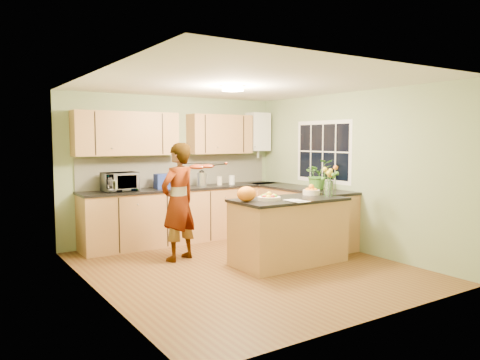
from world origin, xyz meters
TOP-DOWN VIEW (x-y plane):
  - floor at (0.00, 0.00)m, footprint 4.50×4.50m
  - ceiling at (0.00, 0.00)m, footprint 4.00×4.50m
  - wall_back at (0.00, 2.25)m, footprint 4.00×0.02m
  - wall_front at (0.00, -2.25)m, footprint 4.00×0.02m
  - wall_left at (-2.00, 0.00)m, footprint 0.02×4.50m
  - wall_right at (2.00, 0.00)m, footprint 0.02×4.50m
  - back_counter at (0.10, 1.95)m, footprint 3.64×0.62m
  - right_counter at (1.70, 0.85)m, footprint 0.62×2.24m
  - splashback at (0.10, 2.23)m, footprint 3.60×0.02m
  - upper_cabinets at (-0.18, 2.08)m, footprint 3.20×0.34m
  - boiler at (1.70, 2.09)m, footprint 0.40×0.30m
  - window_right at (1.99, 0.60)m, footprint 0.01×1.30m
  - light_switch at (-1.99, -0.60)m, footprint 0.02×0.09m
  - ceiling_lamp at (0.00, 0.30)m, footprint 0.30×0.30m
  - peninsula_island at (0.66, -0.15)m, footprint 1.62×0.83m
  - fruit_dish at (0.31, -0.15)m, footprint 0.31×0.31m
  - orange_bowl at (1.21, 0.00)m, footprint 0.26×0.26m
  - flower_vase at (1.26, -0.33)m, footprint 0.27×0.27m
  - orange_bag at (-0.03, -0.10)m, footprint 0.34×0.32m
  - papers at (0.56, -0.45)m, footprint 0.22×0.30m
  - violinist at (-0.58, 0.87)m, footprint 0.73×0.60m
  - violin at (-0.38, 0.65)m, footprint 0.59×0.51m
  - microwave at (-1.07, 1.96)m, footprint 0.54×0.36m
  - blue_box at (-0.32, 1.94)m, footprint 0.32×0.24m
  - kettle at (0.38, 1.92)m, footprint 0.18×0.18m
  - jar_cream at (0.76, 1.96)m, footprint 0.12×0.12m
  - jar_white at (1.00, 1.91)m, footprint 0.14×0.14m
  - potted_plant at (1.70, 0.40)m, footprint 0.52×0.48m

SIDE VIEW (x-z plane):
  - floor at x=0.00m, z-range 0.00..0.00m
  - peninsula_island at x=0.66m, z-range 0.00..0.93m
  - back_counter at x=0.10m, z-range 0.00..0.94m
  - right_counter at x=1.70m, z-range 0.00..0.94m
  - violinist at x=-0.58m, z-range 0.00..1.71m
  - papers at x=0.56m, z-range 0.93..0.94m
  - fruit_dish at x=0.31m, z-range 0.92..1.03m
  - orange_bowl at x=1.21m, z-range 0.92..1.07m
  - jar_cream at x=0.76m, z-range 0.94..1.09m
  - jar_white at x=1.00m, z-range 0.94..1.11m
  - orange_bag at x=-0.03m, z-range 0.93..1.13m
  - blue_box at x=-0.32m, z-range 0.94..1.18m
  - kettle at x=0.38m, z-range 0.91..1.24m
  - microwave at x=-1.07m, z-range 0.94..1.24m
  - potted_plant at x=1.70m, z-range 0.94..1.44m
  - splashback at x=0.10m, z-range 0.94..1.46m
  - wall_back at x=0.00m, z-range 0.00..2.50m
  - wall_front at x=0.00m, z-range 0.00..2.50m
  - wall_left at x=-2.00m, z-range 0.00..2.50m
  - wall_right at x=2.00m, z-range 0.00..2.50m
  - flower_vase at x=1.26m, z-range 1.01..1.51m
  - light_switch at x=-1.99m, z-range 1.26..1.34m
  - violin at x=-0.38m, z-range 1.29..1.44m
  - window_right at x=1.99m, z-range 1.02..2.08m
  - upper_cabinets at x=-0.18m, z-range 1.50..2.20m
  - boiler at x=1.70m, z-range 1.47..2.33m
  - ceiling_lamp at x=0.00m, z-range 2.43..2.50m
  - ceiling at x=0.00m, z-range 2.49..2.51m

